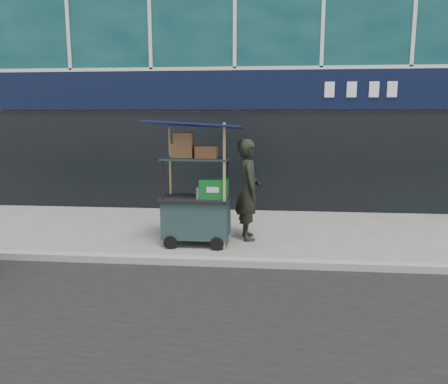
# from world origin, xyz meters

# --- Properties ---
(ground) EXTENTS (80.00, 80.00, 0.00)m
(ground) POSITION_xyz_m (0.00, 0.00, 0.00)
(ground) COLOR slate
(ground) RESTS_ON ground
(curb) EXTENTS (80.00, 0.18, 0.12)m
(curb) POSITION_xyz_m (0.00, -0.20, 0.06)
(curb) COLOR gray
(curb) RESTS_ON ground
(vendor_cart) EXTENTS (1.68, 1.20, 2.25)m
(vendor_cart) POSITION_xyz_m (-0.45, 0.93, 0.79)
(vendor_cart) COLOR #192B2B
(vendor_cart) RESTS_ON ground
(vendor_man) EXTENTS (0.58, 0.77, 1.89)m
(vendor_man) POSITION_xyz_m (0.44, 1.37, 0.95)
(vendor_man) COLOR black
(vendor_man) RESTS_ON ground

